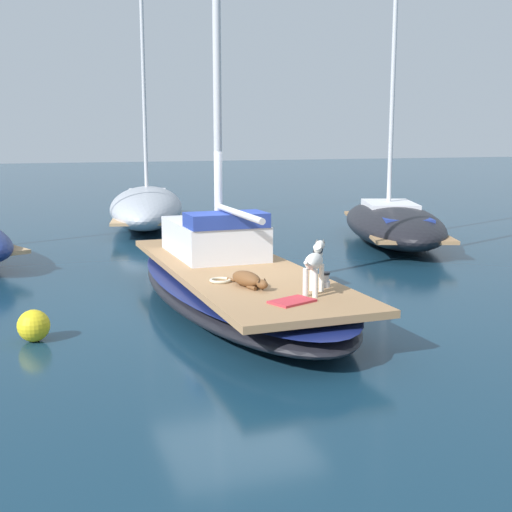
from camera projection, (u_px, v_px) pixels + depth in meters
The scene contains 12 objects.
ground_plane at pixel (236, 306), 11.05m from camera, with size 120.00×120.00×0.00m, color #143347.
sailboat_main at pixel (235, 286), 10.99m from camera, with size 2.59×7.26×0.66m.
mast_main at pixel (219, 39), 10.99m from camera, with size 0.14×2.27×8.08m.
cabin_house at pixel (215, 236), 11.90m from camera, with size 1.42×2.23×0.84m.
dog_brown at pixel (248, 280), 9.48m from camera, with size 0.42×0.94×0.22m.
dog_white at pixel (315, 263), 9.05m from camera, with size 0.65×0.79×0.70m.
deck_winch at pixel (325, 280), 9.48m from camera, with size 0.16×0.16×0.21m.
coiled_rope at pixel (220, 280), 9.82m from camera, with size 0.32×0.32×0.04m, color beige.
deck_towel at pixel (292, 301), 8.62m from camera, with size 0.56×0.36×0.03m, color #C6333D.
moored_boat_starboard_side at pixel (393, 222), 17.49m from camera, with size 4.39×6.92×7.89m.
moored_boat_far_astern at pixel (146, 206), 20.95m from camera, with size 3.73×7.91×7.92m.
mooring_buoy at pixel (34, 326), 9.14m from camera, with size 0.44×0.44×0.44m, color yellow.
Camera 1 is at (-3.30, -10.21, 2.78)m, focal length 47.17 mm.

